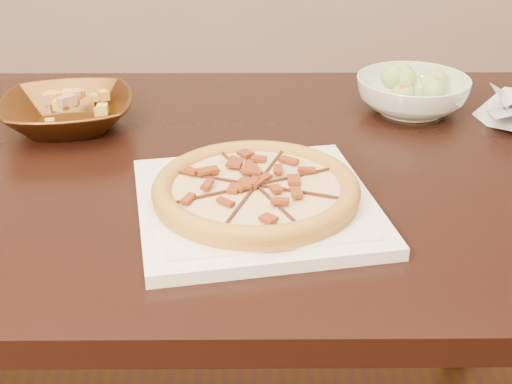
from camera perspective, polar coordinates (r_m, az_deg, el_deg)
dining_table at (r=1.20m, az=-4.28°, el=-1.86°), size 1.42×0.94×0.75m
plate at (r=0.99m, az=-0.00°, el=-1.00°), size 0.37×0.37×0.02m
pizza at (r=0.98m, az=0.00°, el=0.21°), size 0.29×0.29×0.03m
bronze_bowl at (r=1.31m, az=-14.80°, el=6.15°), size 0.26×0.26×0.06m
mixed_dish at (r=1.29m, az=-15.09°, el=7.88°), size 0.10×0.12×0.03m
salad_bowl at (r=1.37m, az=12.38°, el=7.61°), size 0.25×0.25×0.07m
salad at (r=1.35m, az=12.60°, el=9.61°), size 0.11×0.11×0.04m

